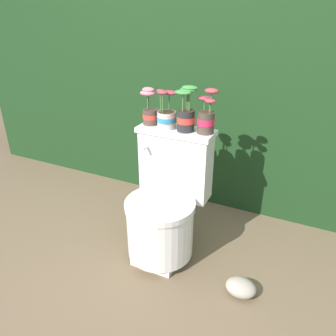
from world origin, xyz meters
TOP-DOWN VIEW (x-y plane):
  - ground_plane at (0.00, 0.00)m, footprint 12.00×12.00m
  - hedge_backdrop at (0.00, 1.17)m, footprint 4.36×0.87m
  - toilet at (-0.02, 0.07)m, footprint 0.46×0.51m
  - potted_plant_left at (-0.19, 0.23)m, footprint 0.12×0.10m
  - potted_plant_midleft at (-0.08, 0.21)m, footprint 0.11×0.13m
  - potted_plant_middle at (0.05, 0.21)m, footprint 0.12×0.11m
  - potted_plant_midright at (0.16, 0.23)m, footprint 0.13×0.11m
  - garden_stone at (0.51, -0.08)m, footprint 0.17×0.13m

SIDE VIEW (x-z plane):
  - ground_plane at x=0.00m, z-range 0.00..0.00m
  - garden_stone at x=0.51m, z-range 0.00..0.09m
  - toilet at x=-0.02m, z-range -0.06..0.71m
  - hedge_backdrop at x=0.00m, z-range 0.00..1.49m
  - potted_plant_midleft at x=-0.08m, z-range 0.74..0.96m
  - potted_plant_left at x=-0.19m, z-range 0.75..0.97m
  - potted_plant_midright at x=0.16m, z-range 0.74..0.99m
  - potted_plant_middle at x=0.05m, z-range 0.76..1.01m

